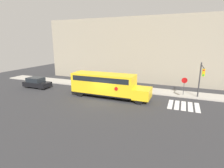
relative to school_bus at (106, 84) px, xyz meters
name	(u,v)px	position (x,y,z in m)	size (l,w,h in m)	color
ground_plane	(101,101)	(-0.03, -1.61, -1.74)	(60.00, 60.00, 0.00)	#333335
sidewalk_strip	(119,87)	(-0.03, 4.89, -1.66)	(44.00, 3.00, 0.15)	#B2ADA3
building_backdrop	(132,50)	(-0.03, 11.39, 3.76)	(32.00, 4.00, 11.00)	#9E937F
crosswalk_stripes	(184,106)	(9.29, 0.39, -1.74)	(3.30, 3.20, 0.01)	white
school_bus	(106,84)	(0.00, 0.00, 0.00)	(10.11, 2.57, 3.05)	yellow
parked_car	(37,83)	(-11.96, 0.26, -0.96)	(4.20, 1.90, 1.59)	black
stop_sign	(184,84)	(9.18, 4.35, -0.10)	(0.73, 0.10, 2.45)	#38383A
traffic_light	(201,76)	(10.89, 2.81, 1.32)	(0.28, 3.60, 4.52)	#38383A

